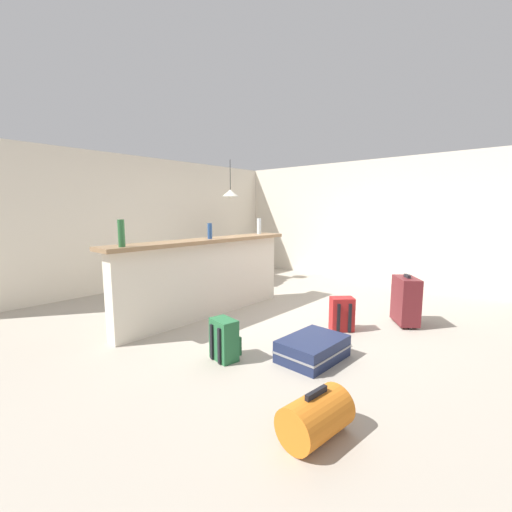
% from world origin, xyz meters
% --- Properties ---
extents(ground_plane, '(13.00, 13.00, 0.05)m').
position_xyz_m(ground_plane, '(0.00, 0.00, -0.03)').
color(ground_plane, '#ADA393').
extents(wall_back, '(6.60, 0.10, 2.50)m').
position_xyz_m(wall_back, '(0.00, 3.05, 1.25)').
color(wall_back, silver).
rests_on(wall_back, ground_plane).
extents(wall_right, '(0.10, 6.00, 2.50)m').
position_xyz_m(wall_right, '(3.05, 0.30, 1.25)').
color(wall_right, silver).
rests_on(wall_right, ground_plane).
extents(partition_half_wall, '(2.80, 0.20, 1.05)m').
position_xyz_m(partition_half_wall, '(-0.76, 0.60, 0.52)').
color(partition_half_wall, silver).
rests_on(partition_half_wall, ground_plane).
extents(bar_countertop, '(2.96, 0.40, 0.05)m').
position_xyz_m(bar_countertop, '(-0.76, 0.60, 1.07)').
color(bar_countertop, '#93704C').
rests_on(bar_countertop, partition_half_wall).
extents(bottle_green, '(0.07, 0.07, 0.30)m').
position_xyz_m(bottle_green, '(-2.01, 0.51, 1.25)').
color(bottle_green, '#2D6B38').
rests_on(bottle_green, bar_countertop).
extents(bottle_blue, '(0.06, 0.06, 0.22)m').
position_xyz_m(bottle_blue, '(-0.71, 0.56, 1.21)').
color(bottle_blue, '#284C89').
rests_on(bottle_blue, bar_countertop).
extents(bottle_clear, '(0.07, 0.07, 0.26)m').
position_xyz_m(bottle_clear, '(0.44, 0.66, 1.23)').
color(bottle_clear, silver).
rests_on(bottle_clear, bar_countertop).
extents(dining_table, '(1.10, 0.80, 0.74)m').
position_xyz_m(dining_table, '(1.21, 1.99, 0.65)').
color(dining_table, '#332319').
rests_on(dining_table, ground_plane).
extents(dining_chair_near_partition, '(0.49, 0.49, 0.93)m').
position_xyz_m(dining_chair_near_partition, '(1.11, 1.50, 0.52)').
color(dining_chair_near_partition, '#4C331E').
rests_on(dining_chair_near_partition, ground_plane).
extents(pendant_lamp, '(0.34, 0.34, 0.78)m').
position_xyz_m(pendant_lamp, '(1.16, 2.05, 1.83)').
color(pendant_lamp, black).
extents(suitcase_flat_navy, '(0.84, 0.52, 0.22)m').
position_xyz_m(suitcase_flat_navy, '(-0.97, -1.28, 0.11)').
color(suitcase_flat_navy, '#1E284C').
rests_on(suitcase_flat_navy, ground_plane).
extents(suitcase_upright_maroon, '(0.49, 0.46, 0.67)m').
position_xyz_m(suitcase_upright_maroon, '(0.71, -1.64, 0.33)').
color(suitcase_upright_maroon, maroon).
rests_on(suitcase_upright_maroon, ground_plane).
extents(backpack_red, '(0.34, 0.34, 0.42)m').
position_xyz_m(backpack_red, '(-0.02, -1.11, 0.20)').
color(backpack_red, red).
rests_on(backpack_red, ground_plane).
extents(backpack_green, '(0.28, 0.31, 0.42)m').
position_xyz_m(backpack_green, '(-1.56, -0.62, 0.20)').
color(backpack_green, '#286B3D').
rests_on(backpack_green, ground_plane).
extents(duffel_bag_orange, '(0.51, 0.35, 0.34)m').
position_xyz_m(duffel_bag_orange, '(-1.99, -1.93, 0.15)').
color(duffel_bag_orange, orange).
rests_on(duffel_bag_orange, ground_plane).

